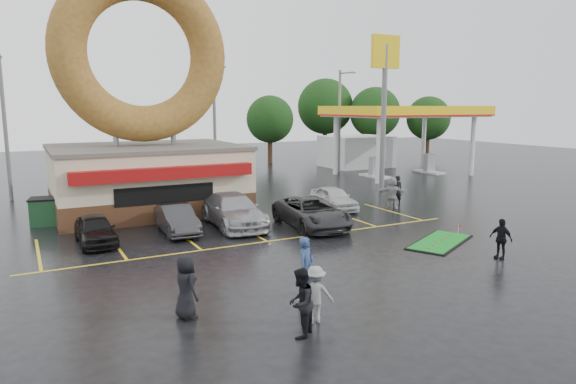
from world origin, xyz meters
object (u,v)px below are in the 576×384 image
car_grey (311,212)px  dumpster (51,212)px  streetlight_left (5,124)px  car_black (95,230)px  streetlight_right (340,119)px  donut_shop (145,132)px  car_dgrey (177,219)px  car_silver (233,210)px  car_white (334,198)px  putting_green (440,242)px  gas_station (383,131)px  streetlight_mid (215,121)px  person_cameraman (501,239)px  person_blue (306,267)px  shell_sign (385,84)px

car_grey → dumpster: (-11.30, 6.59, -0.08)m
streetlight_left → car_black: streetlight_left is taller
streetlight_right → car_black: size_ratio=2.44×
donut_shop → car_dgrey: size_ratio=3.40×
car_silver → car_black: bearing=-173.3°
donut_shop → car_grey: donut_shop is taller
car_white → putting_green: 8.31m
donut_shop → streetlight_right: 21.00m
donut_shop → streetlight_left: size_ratio=1.50×
gas_station → streetlight_mid: bearing=-179.9°
person_cameraman → gas_station: bearing=141.9°
streetlight_mid → car_silver: (-4.21, -14.10, -3.99)m
car_grey → person_blue: size_ratio=2.75×
gas_station → car_black: bearing=-151.6°
streetlight_mid → person_cameraman: streetlight_mid is taller
streetlight_left → car_silver: 16.83m
donut_shop → car_silver: bearing=-65.6°
streetlight_mid → person_blue: size_ratio=4.71×
car_white → car_grey: bearing=-131.4°
person_blue → dumpster: 15.93m
streetlight_mid → car_silver: bearing=-106.6°
car_white → putting_green: bearing=-83.6°
donut_shop → person_blue: donut_shop is taller
car_grey → dumpster: 13.08m
donut_shop → shell_sign: size_ratio=1.27×
car_dgrey → putting_green: (9.69, -7.04, -0.62)m
person_blue → car_dgrey: bearing=64.8°
streetlight_left → car_white: size_ratio=2.31×
car_white → car_silver: bearing=-164.7°
car_black → car_white: car_white is taller
streetlight_right → gas_station: bearing=-13.7°
streetlight_right → car_black: bearing=-145.8°
donut_shop → person_blue: size_ratio=7.06×
gas_station → person_blue: size_ratio=7.14×
streetlight_left → person_cameraman: streetlight_left is taller
streetlight_right → car_dgrey: 24.73m
shell_sign → car_dgrey: 18.21m
car_dgrey → person_cameraman: 14.09m
car_black → dumpster: (-1.47, 4.98, 0.02)m
streetlight_left → streetlight_mid: bearing=4.1°
car_black → person_blue: bearing=-63.5°
car_black → streetlight_mid: bearing=52.6°
streetlight_left → streetlight_mid: 14.04m
shell_sign → car_dgrey: size_ratio=2.67×
streetlight_left → car_white: (16.43, -11.92, -4.12)m
donut_shop → car_black: 8.42m
dumpster → putting_green: dumpster is taller
person_blue → dumpster: bearing=81.1°
car_dgrey → dumpster: 6.94m
shell_sign → car_grey: (-9.90, -7.14, -6.65)m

